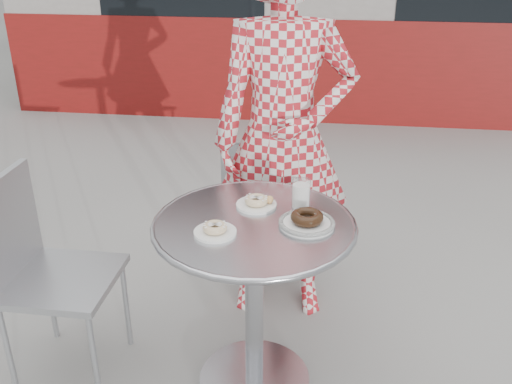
# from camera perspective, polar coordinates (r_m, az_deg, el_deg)

# --- Properties ---
(ground) EXTENTS (60.00, 60.00, 0.00)m
(ground) POSITION_cam_1_polar(r_m,az_deg,el_deg) (2.64, 0.17, -17.89)
(ground) COLOR #9F9D97
(ground) RESTS_ON ground
(bistro_table) EXTENTS (0.78, 0.78, 0.79)m
(bistro_table) POSITION_cam_1_polar(r_m,az_deg,el_deg) (2.24, -0.18, -7.37)
(bistro_table) COLOR silver
(bistro_table) RESTS_ON ground
(chair_far) EXTENTS (0.43, 0.43, 0.80)m
(chair_far) POSITION_cam_1_polar(r_m,az_deg,el_deg) (3.24, 0.86, -3.50)
(chair_far) COLOR #A4A7AC
(chair_far) RESTS_ON ground
(chair_left) EXTENTS (0.44, 0.44, 0.91)m
(chair_left) POSITION_cam_1_polar(r_m,az_deg,el_deg) (2.63, -18.51, -11.62)
(chair_left) COLOR #A4A7AC
(chair_left) RESTS_ON ground
(seated_person) EXTENTS (0.70, 0.51, 1.81)m
(seated_person) POSITION_cam_1_polar(r_m,az_deg,el_deg) (2.65, 2.79, 5.32)
(seated_person) COLOR #AE1A23
(seated_person) RESTS_ON ground
(plate_far) EXTENTS (0.16, 0.16, 0.04)m
(plate_far) POSITION_cam_1_polar(r_m,az_deg,el_deg) (2.26, 0.11, -1.04)
(plate_far) COLOR white
(plate_far) RESTS_ON bistro_table
(plate_near) EXTENTS (0.16, 0.16, 0.04)m
(plate_near) POSITION_cam_1_polar(r_m,az_deg,el_deg) (2.07, -4.12, -3.78)
(plate_near) COLOR white
(plate_near) RESTS_ON bistro_table
(plate_checker) EXTENTS (0.21, 0.21, 0.05)m
(plate_checker) POSITION_cam_1_polar(r_m,az_deg,el_deg) (2.12, 5.10, -2.93)
(plate_checker) COLOR white
(plate_checker) RESTS_ON bistro_table
(milk_cup) EXTENTS (0.07, 0.07, 0.12)m
(milk_cup) POSITION_cam_1_polar(r_m,az_deg,el_deg) (2.24, 4.52, -0.27)
(milk_cup) COLOR white
(milk_cup) RESTS_ON bistro_table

